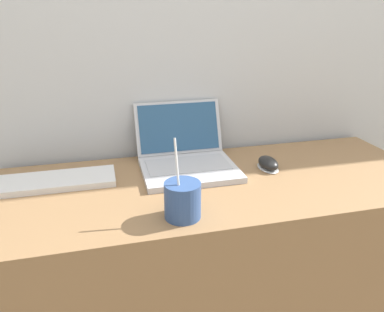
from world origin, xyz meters
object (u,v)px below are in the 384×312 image
drink_cup (183,199)px  computer_mouse (268,164)px  external_keyboard (52,181)px  laptop (186,156)px

drink_cup → computer_mouse: bearing=34.2°
drink_cup → external_keyboard: size_ratio=0.55×
laptop → computer_mouse: bearing=-17.3°
computer_mouse → external_keyboard: (-0.72, 0.05, -0.01)m
laptop → computer_mouse: size_ratio=3.14×
drink_cup → computer_mouse: 0.44m
drink_cup → external_keyboard: bearing=140.5°
drink_cup → external_keyboard: drink_cup is taller
laptop → computer_mouse: (0.27, -0.09, -0.02)m
computer_mouse → external_keyboard: computer_mouse is taller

